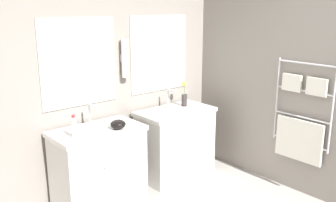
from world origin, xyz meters
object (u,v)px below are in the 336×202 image
at_px(vanity_right, 177,143).
at_px(amenity_bowl, 118,124).
at_px(vanity_left, 100,167).
at_px(flower_vase, 184,96).
at_px(toiletry_bottle, 74,127).

height_order(vanity_right, amenity_bowl, amenity_bowl).
xyz_separation_m(vanity_left, flower_vase, (1.25, 0.09, 0.53)).
bearing_deg(flower_vase, vanity_left, -175.97).
bearing_deg(flower_vase, toiletry_bottle, -174.79).
xyz_separation_m(toiletry_bottle, flower_vase, (1.54, 0.14, 0.02)).
bearing_deg(toiletry_bottle, amenity_bowl, -6.72).
relative_size(vanity_left, flower_vase, 2.94).
height_order(vanity_left, vanity_right, same).
distance_m(toiletry_bottle, flower_vase, 1.55).
relative_size(vanity_right, toiletry_bottle, 4.12).
relative_size(vanity_left, vanity_right, 1.00).
bearing_deg(vanity_right, toiletry_bottle, -177.78).
distance_m(amenity_bowl, flower_vase, 1.11).
distance_m(vanity_left, vanity_right, 1.06).
bearing_deg(vanity_left, vanity_right, 0.00).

